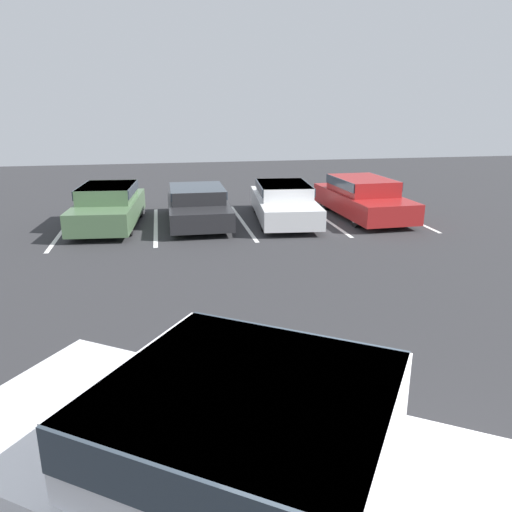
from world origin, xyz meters
name	(u,v)px	position (x,y,z in m)	size (l,w,h in m)	color
stall_stripe_a	(63,230)	(-4.54, 12.69, 0.00)	(0.12, 5.10, 0.01)	white
stall_stripe_b	(156,226)	(-1.78, 12.69, 0.00)	(0.12, 5.10, 0.01)	white
stall_stripe_c	(243,222)	(0.98, 12.69, 0.00)	(0.12, 5.10, 0.01)	white
stall_stripe_d	(324,218)	(3.75, 12.69, 0.00)	(0.12, 5.10, 0.01)	white
stall_stripe_e	(401,215)	(6.51, 12.69, 0.00)	(0.12, 5.10, 0.01)	white
pickup_truck	(285,502)	(-0.78, 0.00, 0.89)	(5.79, 4.86, 1.80)	silver
parked_sedan_a	(108,205)	(-3.18, 12.91, 0.68)	(2.11, 4.43, 1.28)	#4C6B47
parked_sedan_b	(197,204)	(-0.44, 12.85, 0.62)	(1.86, 4.38, 1.15)	#232326
parked_sedan_c	(284,201)	(2.35, 12.71, 0.64)	(2.21, 4.81, 1.20)	silver
parked_sedan_d	(363,196)	(5.10, 12.78, 0.69)	(1.99, 4.77, 1.29)	maroon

